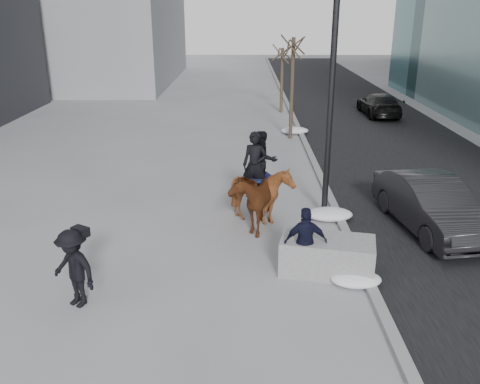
{
  "coord_description": "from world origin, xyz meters",
  "views": [
    {
      "loc": [
        0.08,
        -11.32,
        6.06
      ],
      "look_at": [
        0.0,
        1.2,
        1.5
      ],
      "focal_mm": 38.0,
      "sensor_mm": 36.0,
      "label": 1
    }
  ],
  "objects_px": {
    "planter": "(327,256)",
    "car_near": "(431,205)",
    "mounted_left": "(255,193)",
    "mounted_right": "(262,187)"
  },
  "relations": [
    {
      "from": "mounted_right",
      "to": "car_near",
      "type": "bearing_deg",
      "value": -6.13
    },
    {
      "from": "planter",
      "to": "mounted_right",
      "type": "bearing_deg",
      "value": 115.32
    },
    {
      "from": "car_near",
      "to": "mounted_left",
      "type": "height_order",
      "value": "mounted_left"
    },
    {
      "from": "mounted_left",
      "to": "mounted_right",
      "type": "xyz_separation_m",
      "value": [
        0.23,
        0.36,
        0.06
      ]
    },
    {
      "from": "planter",
      "to": "car_near",
      "type": "bearing_deg",
      "value": 37.55
    },
    {
      "from": "car_near",
      "to": "mounted_right",
      "type": "relative_size",
      "value": 1.7
    },
    {
      "from": "planter",
      "to": "mounted_right",
      "type": "relative_size",
      "value": 0.8
    },
    {
      "from": "planter",
      "to": "mounted_left",
      "type": "height_order",
      "value": "mounted_left"
    },
    {
      "from": "mounted_right",
      "to": "mounted_left",
      "type": "bearing_deg",
      "value": -123.27
    },
    {
      "from": "planter",
      "to": "car_near",
      "type": "height_order",
      "value": "car_near"
    }
  ]
}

